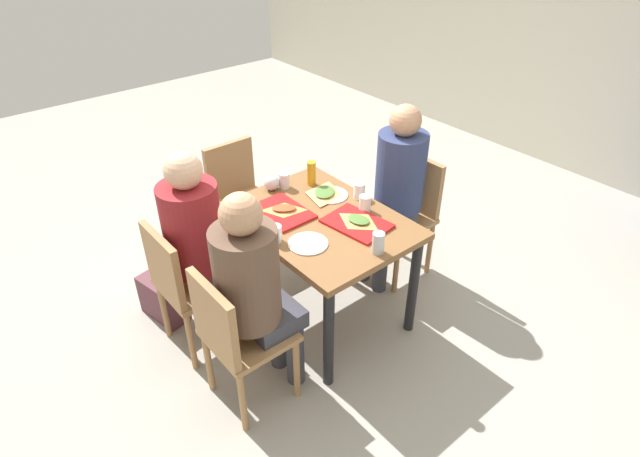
# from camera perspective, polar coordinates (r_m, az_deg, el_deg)

# --- Properties ---
(ground_plane) EXTENTS (10.00, 10.00, 0.02)m
(ground_plane) POSITION_cam_1_polar(r_m,az_deg,el_deg) (3.54, 0.00, -9.05)
(ground_plane) COLOR #9E998E
(back_wall) EXTENTS (10.00, 0.10, 2.80)m
(back_wall) POSITION_cam_1_polar(r_m,az_deg,el_deg) (5.35, 29.15, 19.10)
(back_wall) COLOR beige
(back_wall) RESTS_ON ground_plane
(main_table) EXTENTS (1.07, 0.79, 0.73)m
(main_table) POSITION_cam_1_polar(r_m,az_deg,el_deg) (3.14, 0.00, -0.46)
(main_table) COLOR brown
(main_table) RESTS_ON ground_plane
(chair_near_left) EXTENTS (0.40, 0.40, 0.85)m
(chair_near_left) POSITION_cam_1_polar(r_m,az_deg,el_deg) (3.09, -14.53, -5.50)
(chair_near_left) COLOR #9E7247
(chair_near_left) RESTS_ON ground_plane
(chair_near_right) EXTENTS (0.40, 0.40, 0.85)m
(chair_near_right) POSITION_cam_1_polar(r_m,az_deg,el_deg) (2.72, -9.25, -11.13)
(chair_near_right) COLOR #9E7247
(chair_near_right) RESTS_ON ground_plane
(chair_far_side) EXTENTS (0.40, 0.40, 0.85)m
(chair_far_side) POSITION_cam_1_polar(r_m,az_deg,el_deg) (3.68, 9.38, 2.23)
(chair_far_side) COLOR #9E7247
(chair_far_side) RESTS_ON ground_plane
(chair_left_end) EXTENTS (0.40, 0.40, 0.85)m
(chair_left_end) POSITION_cam_1_polar(r_m,az_deg,el_deg) (3.86, -8.77, 3.86)
(chair_left_end) COLOR #9E7247
(chair_left_end) RESTS_ON ground_plane
(person_in_red) EXTENTS (0.32, 0.42, 1.26)m
(person_in_red) POSITION_cam_1_polar(r_m,az_deg,el_deg) (2.99, -12.82, -0.79)
(person_in_red) COLOR #383842
(person_in_red) RESTS_ON ground_plane
(person_in_brown_jacket) EXTENTS (0.32, 0.42, 1.26)m
(person_in_brown_jacket) POSITION_cam_1_polar(r_m,az_deg,el_deg) (2.60, -7.12, -5.96)
(person_in_brown_jacket) COLOR #383842
(person_in_brown_jacket) RESTS_ON ground_plane
(person_far_side) EXTENTS (0.32, 0.42, 1.26)m
(person_far_side) POSITION_cam_1_polar(r_m,az_deg,el_deg) (3.47, 8.19, 4.93)
(person_far_side) COLOR #383842
(person_far_side) RESTS_ON ground_plane
(tray_red_near) EXTENTS (0.36, 0.26, 0.02)m
(tray_red_near) POSITION_cam_1_polar(r_m,az_deg,el_deg) (3.14, -4.14, 1.80)
(tray_red_near) COLOR red
(tray_red_near) RESTS_ON main_table
(tray_red_far) EXTENTS (0.39, 0.31, 0.02)m
(tray_red_far) POSITION_cam_1_polar(r_m,az_deg,el_deg) (3.03, 3.99, 0.56)
(tray_red_far) COLOR red
(tray_red_far) RESTS_ON main_table
(paper_plate_center) EXTENTS (0.22, 0.22, 0.01)m
(paper_plate_center) POSITION_cam_1_polar(r_m,az_deg,el_deg) (3.31, 1.12, 3.64)
(paper_plate_center) COLOR white
(paper_plate_center) RESTS_ON main_table
(paper_plate_near_edge) EXTENTS (0.22, 0.22, 0.01)m
(paper_plate_near_edge) POSITION_cam_1_polar(r_m,az_deg,el_deg) (2.87, -1.30, -1.63)
(paper_plate_near_edge) COLOR white
(paper_plate_near_edge) RESTS_ON main_table
(pizza_slice_a) EXTENTS (0.22, 0.23, 0.02)m
(pizza_slice_a) POSITION_cam_1_polar(r_m,az_deg,el_deg) (3.13, -3.91, 2.13)
(pizza_slice_a) COLOR #C68C47
(pizza_slice_a) RESTS_ON tray_red_near
(pizza_slice_b) EXTENTS (0.22, 0.17, 0.02)m
(pizza_slice_b) POSITION_cam_1_polar(r_m,az_deg,el_deg) (3.03, 4.16, 0.89)
(pizza_slice_b) COLOR tan
(pizza_slice_b) RESTS_ON tray_red_far
(pizza_slice_c) EXTENTS (0.29, 0.29, 0.02)m
(pizza_slice_c) POSITION_cam_1_polar(r_m,az_deg,el_deg) (3.31, 0.50, 3.89)
(pizza_slice_c) COLOR #DBAD60
(pizza_slice_c) RESTS_ON paper_plate_center
(plastic_cup_a) EXTENTS (0.07, 0.07, 0.10)m
(plastic_cup_a) POSITION_cam_1_polar(r_m,az_deg,el_deg) (3.27, 4.25, 4.09)
(plastic_cup_a) COLOR white
(plastic_cup_a) RESTS_ON main_table
(plastic_cup_b) EXTENTS (0.07, 0.07, 0.10)m
(plastic_cup_b) POSITION_cam_1_polar(r_m,az_deg,el_deg) (2.87, -4.82, -0.56)
(plastic_cup_b) COLOR white
(plastic_cup_b) RESTS_ON main_table
(plastic_cup_c) EXTENTS (0.07, 0.07, 0.10)m
(plastic_cup_c) POSITION_cam_1_polar(r_m,az_deg,el_deg) (3.39, -3.88, 5.20)
(plastic_cup_c) COLOR white
(plastic_cup_c) RESTS_ON main_table
(plastic_cup_d) EXTENTS (0.07, 0.07, 0.10)m
(plastic_cup_d) POSITION_cam_1_polar(r_m,az_deg,el_deg) (3.14, 4.87, 2.70)
(plastic_cup_d) COLOR white
(plastic_cup_d) RESTS_ON main_table
(soda_can) EXTENTS (0.07, 0.07, 0.12)m
(soda_can) POSITION_cam_1_polar(r_m,az_deg,el_deg) (2.79, 6.30, -1.56)
(soda_can) COLOR #B7BCC6
(soda_can) RESTS_ON main_table
(condiment_bottle) EXTENTS (0.06, 0.06, 0.16)m
(condiment_bottle) POSITION_cam_1_polar(r_m,az_deg,el_deg) (3.40, -0.93, 5.97)
(condiment_bottle) COLOR orange
(condiment_bottle) RESTS_ON main_table
(foil_bundle) EXTENTS (0.10, 0.10, 0.10)m
(foil_bundle) POSITION_cam_1_polar(r_m,az_deg,el_deg) (3.37, -5.23, 4.95)
(foil_bundle) COLOR silver
(foil_bundle) RESTS_ON main_table
(handbag) EXTENTS (0.35, 0.22, 0.28)m
(handbag) POSITION_cam_1_polar(r_m,az_deg,el_deg) (3.56, -16.54, -7.27)
(handbag) COLOR #592D38
(handbag) RESTS_ON ground_plane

